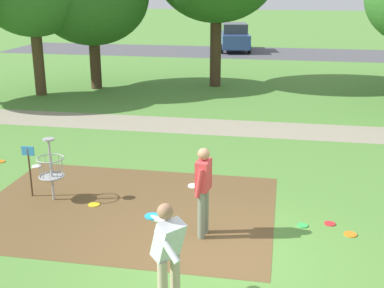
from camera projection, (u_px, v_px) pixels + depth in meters
name	position (u px, v px, depth m)	size (l,w,h in m)	color
ground_plane	(224.00, 257.00, 8.66)	(160.00, 160.00, 0.00)	#518438
dirt_tee_pad	(126.00, 208.00, 10.53)	(6.10, 4.46, 0.01)	brown
disc_golf_basket	(49.00, 167.00, 10.74)	(0.98, 0.58, 1.39)	#9E9EA3
player_foreground_watching	(168.00, 254.00, 6.86)	(0.72, 1.03, 1.71)	tan
player_throwing	(203.00, 187.00, 9.12)	(0.42, 0.49, 1.71)	slate
frisbee_near_basket	(350.00, 234.00, 9.43)	(0.24, 0.24, 0.02)	orange
frisbee_by_tee	(303.00, 225.00, 9.77)	(0.21, 0.21, 0.02)	green
frisbee_mid_grass	(0.00, 162.00, 13.24)	(0.23, 0.23, 0.02)	orange
frisbee_far_left	(330.00, 224.00, 9.85)	(0.21, 0.21, 0.02)	red
frisbee_scattered_a	(36.00, 166.00, 12.90)	(0.24, 0.24, 0.02)	white
frisbee_scattered_b	(94.00, 205.00, 10.68)	(0.24, 0.24, 0.02)	gold
parking_lot_strip	(272.00, 53.00, 33.29)	(36.00, 6.00, 0.01)	#4C4C51
parked_car_leftmost	(234.00, 37.00, 34.13)	(2.52, 4.45, 1.84)	#2D4784
gravel_path	(254.00, 129.00, 16.21)	(40.00, 1.89, 0.00)	gray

